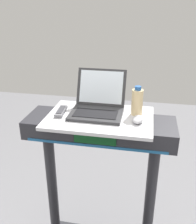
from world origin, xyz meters
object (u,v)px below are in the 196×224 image
Objects in this scene: computer_mouse at (138,119)px; laptop at (98,105)px; tv_remote at (61,111)px; water_bottle at (137,102)px.

laptop is at bearing 164.02° from computer_mouse.
computer_mouse is 0.47m from tv_remote.
laptop reaches higher than computer_mouse.
tv_remote is (-0.45, -0.07, -0.07)m from water_bottle.
computer_mouse is (0.25, -0.10, -0.03)m from laptop.
tv_remote is (-0.47, 0.04, -0.01)m from computer_mouse.
computer_mouse is at bearing -23.96° from laptop.
water_bottle reaches higher than tv_remote.
computer_mouse is at bearing -4.94° from tv_remote.
water_bottle is at bearing 0.56° from laptop.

